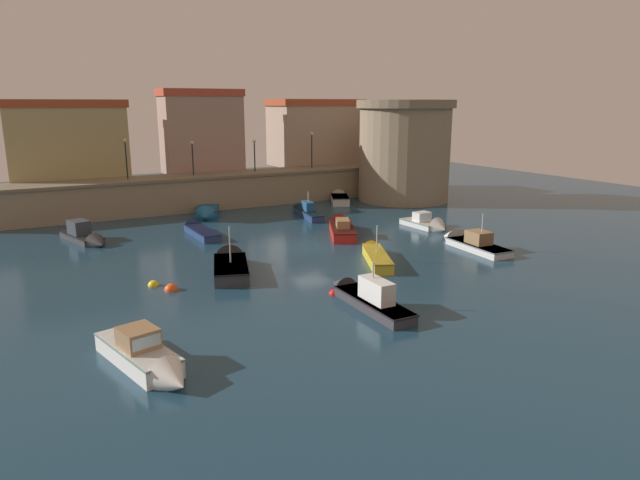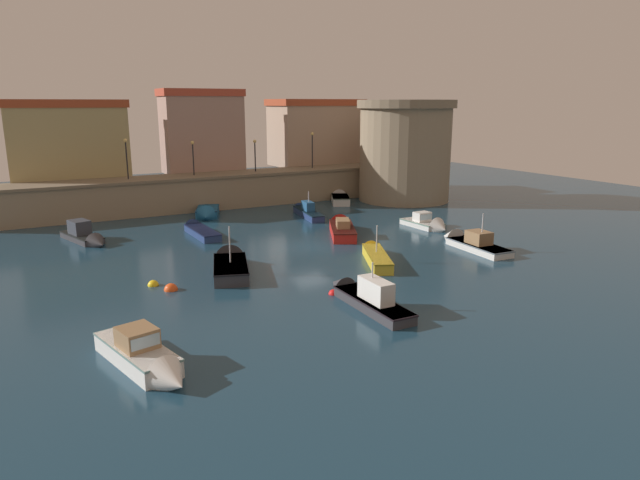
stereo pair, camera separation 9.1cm
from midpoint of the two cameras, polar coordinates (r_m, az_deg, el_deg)
name	(u,v)px [view 2 (the right image)]	position (r m, az deg, el deg)	size (l,w,h in m)	color
ground_plane	(310,246)	(39.28, -0.95, -0.65)	(96.05, 96.05, 0.00)	#19384C
quay_wall	(223,190)	(55.23, -9.71, 5.03)	(41.33, 4.27, 3.18)	gray
old_town_backdrop	(223,134)	(59.21, -9.74, 10.53)	(35.68, 5.70, 8.12)	tan
fortress_tower	(405,150)	(58.26, 8.63, 8.95)	(9.83, 9.83, 10.02)	gray
quay_lamp_0	(126,152)	(52.64, -18.95, 8.38)	(0.32, 0.32, 3.53)	black
quay_lamp_1	(193,152)	(53.98, -12.68, 8.65)	(0.32, 0.32, 3.15)	black
quay_lamp_2	(255,150)	(56.00, -6.55, 9.02)	(0.32, 0.32, 3.09)	black
quay_lamp_3	(312,144)	(58.66, -0.74, 9.63)	(0.32, 0.32, 3.64)	black
moored_boat_0	(341,227)	(43.19, 2.25, 1.29)	(4.39, 6.66, 1.75)	red
moored_boat_1	(340,198)	(56.86, 2.07, 4.24)	(3.52, 4.91, 1.54)	silver
moored_boat_2	(146,358)	(22.33, -17.05, -11.34)	(2.80, 6.00, 1.84)	white
moored_boat_3	(230,264)	(34.07, -8.99, -2.38)	(3.66, 6.28, 3.38)	#333338
moored_boat_4	(198,230)	(44.07, -12.18, 1.02)	(1.44, 6.26, 1.25)	navy
moored_boat_5	(468,242)	(40.32, 14.79, -0.18)	(2.09, 6.47, 3.16)	silver
moored_boat_6	(305,211)	(50.12, -1.43, 2.97)	(2.24, 7.03, 2.50)	navy
moored_boat_7	(207,213)	(50.20, -11.30, 2.68)	(3.36, 4.89, 1.74)	#195689
moored_boat_8	(364,296)	(28.08, 4.52, -5.63)	(1.48, 6.75, 2.72)	#333338
moored_boat_9	(429,225)	(45.64, 11.04, 1.54)	(1.91, 4.60, 1.79)	silver
moored_boat_10	(375,254)	(35.92, 5.64, -1.47)	(3.75, 6.35, 2.59)	gold
moored_boat_11	(86,237)	(43.65, -22.49, 0.32)	(2.97, 5.77, 1.92)	#333338
mooring_buoy_0	(333,294)	(29.58, 1.45, -5.49)	(0.51, 0.51, 0.51)	red
mooring_buoy_1	(171,290)	(31.22, -14.74, -4.92)	(0.73, 0.73, 0.73)	#EA4C19
mooring_buoy_2	(153,285)	(32.25, -16.42, -4.43)	(0.60, 0.60, 0.60)	yellow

